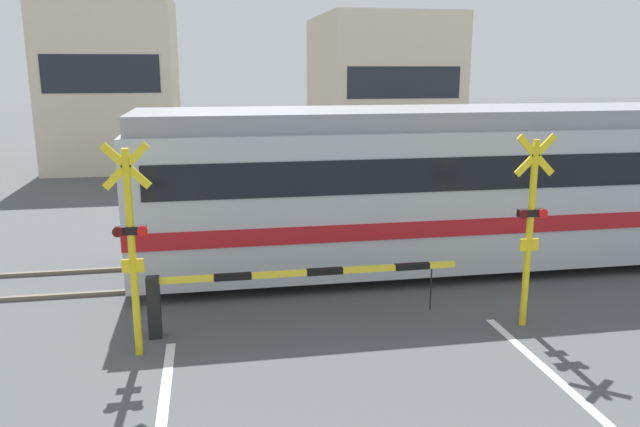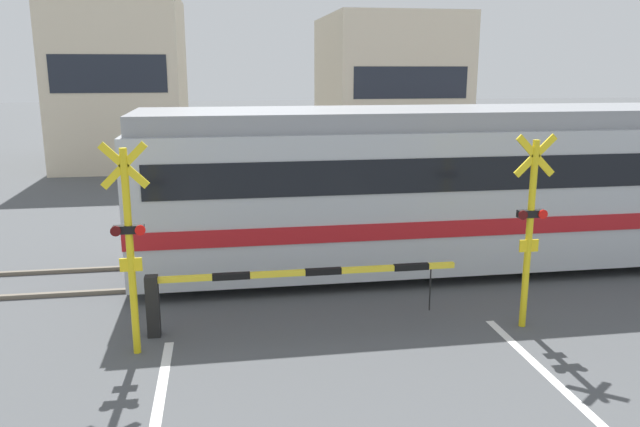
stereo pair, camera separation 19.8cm
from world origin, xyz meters
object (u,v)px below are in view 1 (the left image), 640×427
Objects in this scene: crossing_signal_right at (530,223)px; pedestrian at (309,170)px; crossing_barrier_far at (341,204)px; crossing_signal_left at (131,241)px; crossing_barrier_near at (252,286)px; commuter_train at (574,178)px.

pedestrian is (-1.96, 10.24, -0.74)m from crossing_signal_right.
crossing_signal_left reaches higher than crossing_barrier_far.
crossing_signal_left is at bearing -112.51° from pedestrian.
crossing_barrier_near and crossing_barrier_far have the same top height.
crossing_barrier_far is 1.59× the size of crossing_signal_right.
commuter_train is 3.74× the size of crossing_barrier_far.
crossing_barrier_far is 3.89m from pedestrian.
pedestrian is at bearing 93.19° from crossing_barrier_far.
crossing_signal_left is at bearing -125.03° from crossing_barrier_far.
crossing_signal_left and crossing_signal_right have the same top height.
crossing_barrier_far is 1.59× the size of crossing_signal_left.
pedestrian is at bearing 75.53° from crossing_barrier_near.
crossing_barrier_near is 9.98m from pedestrian.
crossing_barrier_near is at bearing 172.65° from crossing_signal_right.
crossing_barrier_far is at bearing 54.97° from crossing_signal_left.
pedestrian is at bearing 67.49° from crossing_signal_left.
crossing_signal_left is at bearing -161.81° from crossing_barrier_near.
crossing_barrier_near is at bearing -158.97° from commuter_train.
crossing_barrier_far is 7.83m from crossing_signal_left.
crossing_barrier_far is at bearing 64.90° from crossing_barrier_near.
crossing_signal_right is 10.45m from pedestrian.
crossing_signal_left reaches higher than crossing_barrier_near.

